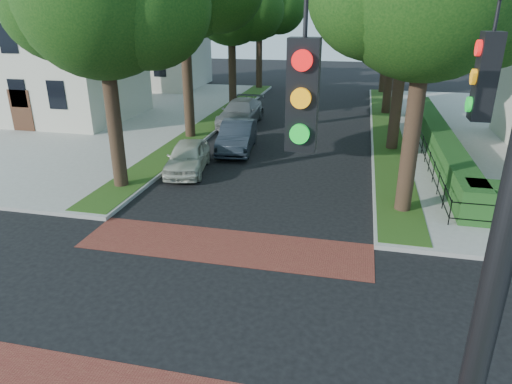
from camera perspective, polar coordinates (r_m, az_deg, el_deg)
ground at (r=11.65m, az=-8.54°, el=-14.05°), size 120.00×120.00×0.00m
sidewalk_nw at (r=36.77m, az=-26.98°, el=8.92°), size 30.00×30.00×0.15m
crosswalk_far at (r=14.20m, az=-3.94°, el=-6.74°), size 9.00×2.20×0.01m
grass_strip_ne at (r=28.65m, az=15.99°, el=7.57°), size 1.60×29.80×0.02m
grass_strip_nw at (r=30.01m, az=-5.24°, el=8.93°), size 1.60×29.80×0.02m
tree_right_far at (r=33.00m, az=17.29°, el=21.09°), size 7.25×6.23×9.74m
tree_right_back at (r=42.00m, az=16.60°, el=21.60°), size 7.50×6.45×10.20m
tree_left_far at (r=34.18m, az=-2.86°, el=22.30°), size 7.00×6.02×9.86m
tree_left_back at (r=42.94m, az=0.63°, el=22.60°), size 7.75×6.66×10.44m
hedge_main_road at (r=24.80m, az=21.80°, el=6.14°), size 1.00×18.00×1.20m
fence_main_road at (r=24.72m, az=19.92°, el=5.99°), size 0.06×18.00×0.90m
house_left_near at (r=32.95m, az=-23.95°, el=16.98°), size 10.00×9.00×10.14m
house_left_far at (r=45.05m, az=-13.15°, el=19.01°), size 10.00×9.00×10.14m
traffic_signal at (r=4.92m, az=25.47°, el=-5.25°), size 2.17×2.00×8.00m
parked_car_front at (r=20.64m, az=-8.55°, el=4.37°), size 2.28×4.25×1.37m
parked_car_middle at (r=23.59m, az=-2.38°, el=6.96°), size 2.15×4.75×1.51m
parked_car_rear at (r=29.32m, az=-1.92°, el=9.92°), size 2.22×5.32×1.54m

